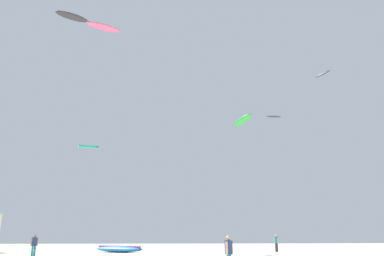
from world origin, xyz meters
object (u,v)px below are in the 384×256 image
Objects in this scene: person_left at (34,244)px; person_right at (276,242)px; kite_aloft_0 at (274,117)px; kite_aloft_1 at (243,121)px; kite_aloft_2 at (89,147)px; kite_grounded_near at (119,249)px; kite_aloft_5 at (103,27)px; kite_aloft_3 at (323,74)px; kite_aloft_4 at (72,17)px; person_foreground at (229,251)px.

person_left is 1.01× the size of person_right.
person_right is 20.55m from kite_aloft_0.
person_right is 0.76× the size of kite_aloft_0.
kite_aloft_2 is (-17.39, 20.10, 2.05)m from kite_aloft_1.
kite_grounded_near is 28.22m from kite_aloft_0.
kite_aloft_1 is at bearing -41.29° from kite_aloft_5.
kite_grounded_near is 1.80× the size of kite_aloft_3.
person_left is 46.09m from kite_aloft_3.
kite_aloft_5 reaches higher than person_right.
kite_aloft_1 is at bearing -129.13° from kite_aloft_3.
person_left is 28.51m from kite_aloft_4.
kite_aloft_2 is at bearing -37.51° from person_foreground.
kite_aloft_5 is (-31.81, -7.00, 2.71)m from kite_aloft_3.
kite_aloft_3 is at bearing 0.47° from kite_aloft_2.
kite_aloft_0 is 0.56× the size of kite_aloft_1.
person_foreground is at bearing -67.86° from kite_aloft_2.
person_right is 0.36× the size of kite_aloft_5.
kite_aloft_4 is at bearing -27.75° from person_foreground.
kite_aloft_3 is (16.58, 20.38, 13.85)m from kite_aloft_1.
kite_aloft_2 is 0.98× the size of kite_aloft_3.
kite_aloft_0 is at bearing 85.52° from person_left.
kite_aloft_2 is at bearing 139.45° from person_left.
kite_grounded_near is (5.15, 8.19, -0.65)m from person_left.
person_right is 33.74m from kite_aloft_5.
kite_aloft_0 reaches higher than kite_aloft_2.
kite_aloft_1 is at bearing 30.42° from person_right.
person_left reaches higher than person_right.
person_foreground reaches higher than kite_grounded_near.
person_foreground is at bearing 1.37° from person_left.
kite_aloft_4 is (-26.47, -8.56, 9.49)m from kite_aloft_0.
kite_aloft_0 is (11.71, 32.28, 16.57)m from person_foreground.
kite_aloft_2 is at bearing 107.79° from kite_aloft_5.
kite_grounded_near is 1.43× the size of kite_aloft_1.
kite_aloft_1 is (-8.11, -18.47, -6.34)m from kite_aloft_0.
kite_aloft_1 is at bearing -31.44° from kite_grounded_near.
kite_aloft_2 reaches higher than person_right.
kite_aloft_1 reaches higher than person_foreground.
person_right is 0.43× the size of kite_aloft_1.
person_left is at bearing -5.41° from person_right.
person_right is at bearing -80.41° from person_foreground.
kite_aloft_5 is at bearing 132.73° from person_left.
kite_aloft_3 is at bearing 26.50° from kite_grounded_near.
kite_aloft_4 reaches higher than kite_aloft_0.
person_left is at bearing -140.43° from kite_aloft_0.
kite_aloft_4 is (-14.76, 23.72, 26.06)m from person_foreground.
kite_aloft_4 is at bearing 147.27° from person_left.
kite_aloft_1 is 0.96× the size of kite_aloft_4.
person_right is at bearing -7.57° from kite_aloft_4.
kite_aloft_4 is at bearing -162.09° from kite_aloft_0.
kite_aloft_1 is at bearing 51.35° from person_left.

